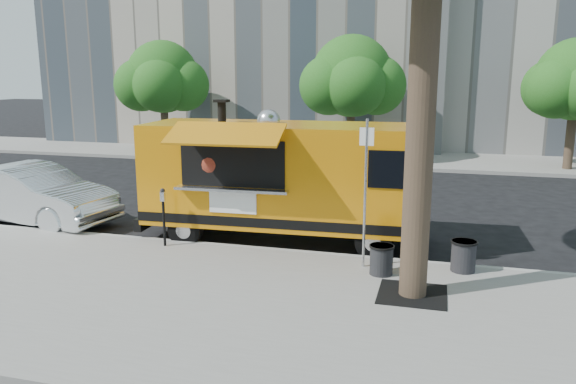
# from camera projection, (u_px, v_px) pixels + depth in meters

# --- Properties ---
(ground) EXTENTS (120.00, 120.00, 0.00)m
(ground) POSITION_uv_depth(u_px,v_px,m) (307.00, 245.00, 13.32)
(ground) COLOR black
(ground) RESTS_ON ground
(sidewalk) EXTENTS (60.00, 6.00, 0.15)m
(sidewalk) POSITION_uv_depth(u_px,v_px,m) (252.00, 309.00, 9.54)
(sidewalk) COLOR gray
(sidewalk) RESTS_ON ground
(curb) EXTENTS (60.00, 0.14, 0.16)m
(curb) POSITION_uv_depth(u_px,v_px,m) (297.00, 254.00, 12.43)
(curb) COLOR #999993
(curb) RESTS_ON ground
(far_sidewalk) EXTENTS (60.00, 5.00, 0.15)m
(far_sidewalk) POSITION_uv_depth(u_px,v_px,m) (374.00, 159.00, 26.04)
(far_sidewalk) COLOR gray
(far_sidewalk) RESTS_ON ground
(tree_well) EXTENTS (1.20, 1.20, 0.02)m
(tree_well) POSITION_uv_depth(u_px,v_px,m) (412.00, 294.00, 9.98)
(tree_well) COLOR black
(tree_well) RESTS_ON sidewalk
(far_tree_a) EXTENTS (3.42, 3.42, 5.36)m
(far_tree_a) POSITION_uv_depth(u_px,v_px,m) (163.00, 77.00, 26.70)
(far_tree_a) COLOR #33261C
(far_tree_a) RESTS_ON far_sidewalk
(far_tree_b) EXTENTS (3.60, 3.60, 5.50)m
(far_tree_b) POSITION_uv_depth(u_px,v_px,m) (352.00, 76.00, 24.76)
(far_tree_b) COLOR #33261C
(far_tree_b) RESTS_ON far_sidewalk
(far_tree_c) EXTENTS (3.24, 3.24, 5.21)m
(far_tree_c) POSITION_uv_depth(u_px,v_px,m) (576.00, 80.00, 22.18)
(far_tree_c) COLOR #33261C
(far_tree_c) RESTS_ON far_sidewalk
(sign_post) EXTENTS (0.28, 0.06, 3.00)m
(sign_post) POSITION_uv_depth(u_px,v_px,m) (365.00, 185.00, 11.08)
(sign_post) COLOR silver
(sign_post) RESTS_ON sidewalk
(parking_meter) EXTENTS (0.11, 0.11, 1.33)m
(parking_meter) POSITION_uv_depth(u_px,v_px,m) (163.00, 210.00, 12.62)
(parking_meter) COLOR black
(parking_meter) RESTS_ON sidewalk
(food_truck) EXTENTS (6.90, 3.37, 3.36)m
(food_truck) POSITION_uv_depth(u_px,v_px,m) (281.00, 177.00, 13.32)
(food_truck) COLOR orange
(food_truck) RESTS_ON ground
(sedan) EXTENTS (5.02, 2.37, 1.59)m
(sedan) POSITION_uv_depth(u_px,v_px,m) (33.00, 194.00, 15.11)
(sedan) COLOR silver
(sedan) RESTS_ON ground
(trash_bin_left) EXTENTS (0.49, 0.49, 0.59)m
(trash_bin_left) POSITION_uv_depth(u_px,v_px,m) (381.00, 259.00, 10.93)
(trash_bin_left) COLOR black
(trash_bin_left) RESTS_ON sidewalk
(trash_bin_right) EXTENTS (0.52, 0.52, 0.62)m
(trash_bin_right) POSITION_uv_depth(u_px,v_px,m) (463.00, 255.00, 11.10)
(trash_bin_right) COLOR black
(trash_bin_right) RESTS_ON sidewalk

